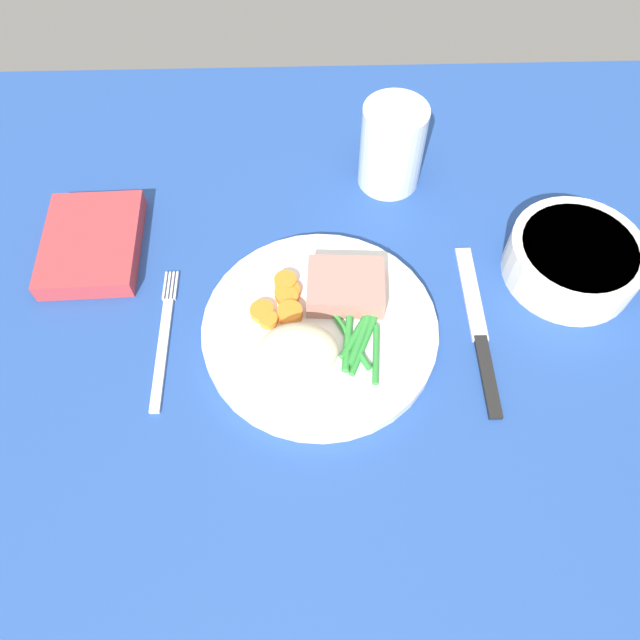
{
  "coord_description": "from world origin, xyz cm",
  "views": [
    {
      "loc": [
        -3.62,
        -30.88,
        54.99
      ],
      "look_at": [
        -2.74,
        0.64,
        4.6
      ],
      "focal_mm": 33.56,
      "sensor_mm": 36.0,
      "label": 1
    }
  ],
  "objects_px": {
    "dinner_plate": "(320,329)",
    "meat_portion": "(350,287)",
    "water_glass": "(391,152)",
    "knife": "(479,331)",
    "fork": "(164,338)",
    "salad_bowl": "(574,258)",
    "napkin": "(92,243)"
  },
  "relations": [
    {
      "from": "water_glass",
      "to": "fork",
      "type": "bearing_deg",
      "value": -138.53
    },
    {
      "from": "water_glass",
      "to": "salad_bowl",
      "type": "bearing_deg",
      "value": -38.81
    },
    {
      "from": "meat_portion",
      "to": "dinner_plate",
      "type": "bearing_deg",
      "value": -130.6
    },
    {
      "from": "dinner_plate",
      "to": "knife",
      "type": "xyz_separation_m",
      "value": [
        0.16,
        -0.0,
        -0.01
      ]
    },
    {
      "from": "dinner_plate",
      "to": "knife",
      "type": "height_order",
      "value": "dinner_plate"
    },
    {
      "from": "fork",
      "to": "knife",
      "type": "bearing_deg",
      "value": -1.5
    },
    {
      "from": "dinner_plate",
      "to": "meat_portion",
      "type": "relative_size",
      "value": 3.06
    },
    {
      "from": "dinner_plate",
      "to": "meat_portion",
      "type": "distance_m",
      "value": 0.05
    },
    {
      "from": "water_glass",
      "to": "napkin",
      "type": "height_order",
      "value": "water_glass"
    },
    {
      "from": "knife",
      "to": "napkin",
      "type": "xyz_separation_m",
      "value": [
        -0.41,
        0.12,
        0.01
      ]
    },
    {
      "from": "dinner_plate",
      "to": "salad_bowl",
      "type": "distance_m",
      "value": 0.28
    },
    {
      "from": "dinner_plate",
      "to": "salad_bowl",
      "type": "relative_size",
      "value": 1.7
    },
    {
      "from": "napkin",
      "to": "meat_portion",
      "type": "bearing_deg",
      "value": -15.61
    },
    {
      "from": "fork",
      "to": "knife",
      "type": "distance_m",
      "value": 0.32
    },
    {
      "from": "dinner_plate",
      "to": "fork",
      "type": "xyz_separation_m",
      "value": [
        -0.16,
        -0.0,
        -0.01
      ]
    },
    {
      "from": "fork",
      "to": "napkin",
      "type": "xyz_separation_m",
      "value": [
        -0.09,
        0.12,
        0.01
      ]
    },
    {
      "from": "meat_portion",
      "to": "salad_bowl",
      "type": "height_order",
      "value": "salad_bowl"
    },
    {
      "from": "fork",
      "to": "knife",
      "type": "relative_size",
      "value": 0.81
    },
    {
      "from": "meat_portion",
      "to": "napkin",
      "type": "distance_m",
      "value": 0.29
    },
    {
      "from": "fork",
      "to": "napkin",
      "type": "relative_size",
      "value": 1.23
    },
    {
      "from": "water_glass",
      "to": "napkin",
      "type": "bearing_deg",
      "value": -163.51
    },
    {
      "from": "salad_bowl",
      "to": "napkin",
      "type": "distance_m",
      "value": 0.53
    },
    {
      "from": "dinner_plate",
      "to": "meat_portion",
      "type": "bearing_deg",
      "value": 49.4
    },
    {
      "from": "knife",
      "to": "fork",
      "type": "bearing_deg",
      "value": -178.35
    },
    {
      "from": "fork",
      "to": "dinner_plate",
      "type": "bearing_deg",
      "value": -0.53
    },
    {
      "from": "meat_portion",
      "to": "water_glass",
      "type": "relative_size",
      "value": 0.76
    },
    {
      "from": "knife",
      "to": "napkin",
      "type": "relative_size",
      "value": 1.52
    },
    {
      "from": "knife",
      "to": "salad_bowl",
      "type": "height_order",
      "value": "salad_bowl"
    },
    {
      "from": "water_glass",
      "to": "salad_bowl",
      "type": "height_order",
      "value": "water_glass"
    },
    {
      "from": "meat_portion",
      "to": "water_glass",
      "type": "distance_m",
      "value": 0.19
    },
    {
      "from": "dinner_plate",
      "to": "water_glass",
      "type": "distance_m",
      "value": 0.24
    },
    {
      "from": "water_glass",
      "to": "knife",
      "type": "bearing_deg",
      "value": -71.34
    }
  ]
}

